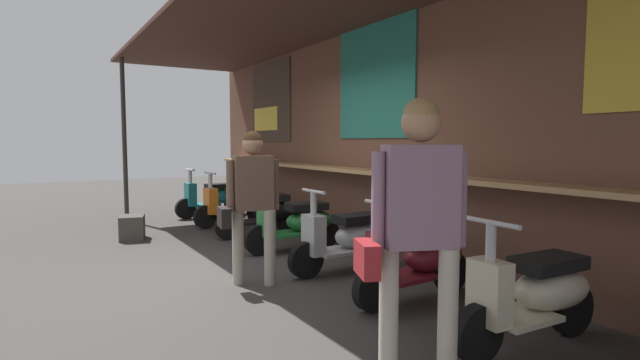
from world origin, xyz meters
name	(u,v)px	position (x,y,z in m)	size (l,w,h in m)	color
ground_plane	(243,272)	(0.00, 0.00, 0.00)	(29.69, 29.69, 0.00)	#383533
market_stall_facade	(370,114)	(-0.01, 1.81, 1.85)	(10.60, 2.75, 3.30)	brown
scooter_teal	(214,197)	(-4.08, 1.08, 0.39)	(0.47, 1.40, 0.97)	#197075
scooter_orange	(236,204)	(-2.91, 1.08, 0.39)	(0.48, 1.40, 0.97)	orange
scooter_black	(264,212)	(-1.75, 1.08, 0.39)	(0.48, 1.40, 0.97)	black
scooter_green	(299,222)	(-0.62, 1.08, 0.39)	(0.47, 1.40, 0.97)	#237533
scooter_silver	(350,238)	(0.58, 1.08, 0.39)	(0.46, 1.40, 0.97)	#B2B5BA
scooter_maroon	(421,259)	(1.74, 1.08, 0.39)	(0.46, 1.40, 0.97)	maroon
scooter_cream	(536,294)	(2.93, 1.08, 0.39)	(0.48, 1.40, 0.97)	beige
shopper_with_handbag	(417,211)	(2.90, -0.07, 1.08)	(0.43, 0.68, 1.75)	#ADA393
shopper_browsing	(252,193)	(0.48, -0.08, 0.96)	(0.33, 0.65, 1.60)	#ADA393
merchandise_crate	(132,227)	(-2.60, -0.73, 0.18)	(0.43, 0.34, 0.37)	#3D3833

